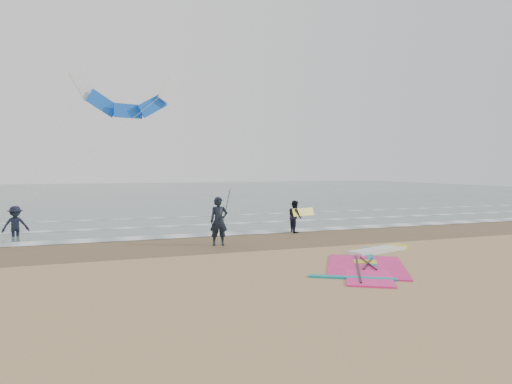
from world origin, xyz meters
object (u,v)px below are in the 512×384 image
object	(u,v)px
person_standing	(219,221)
person_walking	(295,216)
windsurf_rig	(372,261)
surf_kite	(128,99)
person_wading	(15,218)

from	to	relation	value
person_standing	person_walking	size ratio (longest dim) A/B	1.26
windsurf_rig	surf_kite	world-z (taller)	surf_kite
person_walking	surf_kite	xyz separation A→B (m)	(-7.46, 6.80, 6.37)
windsurf_rig	person_wading	distance (m)	16.18
surf_kite	person_wading	bearing A→B (deg)	-145.07
windsurf_rig	surf_kite	xyz separation A→B (m)	(-6.92, 14.25, 7.13)
surf_kite	person_walking	bearing A→B (deg)	-42.34
person_wading	surf_kite	world-z (taller)	surf_kite
person_standing	surf_kite	distance (m)	11.48
windsurf_rig	person_wading	world-z (taller)	person_wading
windsurf_rig	person_standing	size ratio (longest dim) A/B	2.92
person_standing	surf_kite	size ratio (longest dim) A/B	0.24
person_walking	person_wading	size ratio (longest dim) A/B	0.89
person_standing	person_walking	world-z (taller)	person_standing
person_wading	surf_kite	xyz separation A→B (m)	(5.37, 3.75, 6.27)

